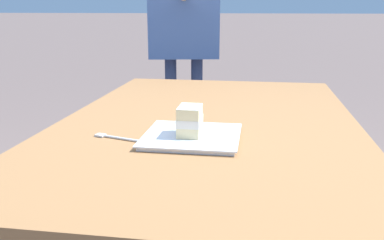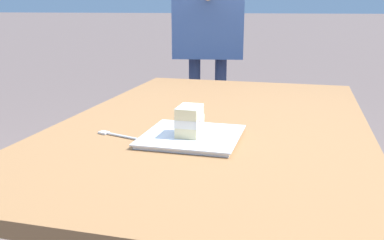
% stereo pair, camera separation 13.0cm
% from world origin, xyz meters
% --- Properties ---
extents(patio_table, '(1.68, 1.05, 0.74)m').
position_xyz_m(patio_table, '(0.00, 0.00, 0.66)').
color(patio_table, olive).
rests_on(patio_table, ground).
extents(dessert_plate, '(0.29, 0.29, 0.02)m').
position_xyz_m(dessert_plate, '(-0.25, 0.02, 0.74)').
color(dessert_plate, white).
rests_on(dessert_plate, patio_table).
extents(cake_slice, '(0.10, 0.08, 0.09)m').
position_xyz_m(cake_slice, '(-0.26, 0.03, 0.80)').
color(cake_slice, beige).
rests_on(cake_slice, dessert_plate).
extents(dessert_fork, '(0.06, 0.17, 0.01)m').
position_xyz_m(dessert_fork, '(-0.28, 0.26, 0.74)').
color(dessert_fork, silver).
rests_on(dessert_fork, patio_table).
extents(diner_person, '(0.60, 0.47, 1.61)m').
position_xyz_m(diner_person, '(1.22, 0.31, 1.08)').
color(diner_person, navy).
rests_on(diner_person, ground).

